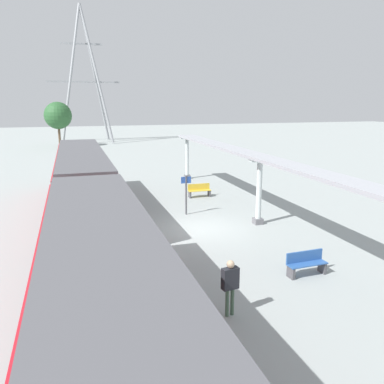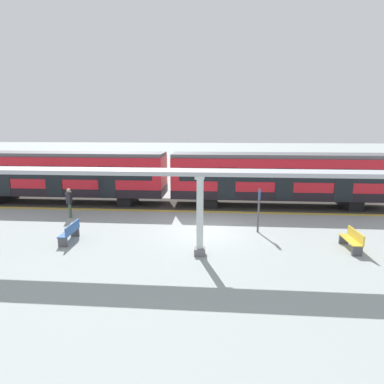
{
  "view_description": "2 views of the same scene",
  "coord_description": "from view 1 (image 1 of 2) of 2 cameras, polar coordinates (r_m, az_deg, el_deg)",
  "views": [
    {
      "loc": [
        -5.7,
        -17.51,
        6.1
      ],
      "look_at": [
        0.15,
        1.49,
        1.53
      ],
      "focal_mm": 36.7,
      "sensor_mm": 36.0,
      "label": 1
    },
    {
      "loc": [
        15.06,
        0.47,
        5.16
      ],
      "look_at": [
        -1.06,
        -0.77,
        1.74
      ],
      "focal_mm": 28.84,
      "sensor_mm": 36.0,
      "label": 2
    }
  ],
  "objects": [
    {
      "name": "platform_info_sign",
      "position": [
        21.51,
        -0.86,
        0.14
      ],
      "size": [
        0.56,
        0.1,
        2.2
      ],
      "color": "#4C4C51",
      "rests_on": "ground"
    },
    {
      "name": "canopy_beam",
      "position": [
        19.99,
        9.47,
        5.11
      ],
      "size": [
        1.2,
        25.74,
        0.16
      ],
      "primitive_type": "cube",
      "color": "#A8AAB2",
      "rests_on": "canopy_pillar_nearest"
    },
    {
      "name": "bench_near_end",
      "position": [
        25.74,
        1.06,
        0.26
      ],
      "size": [
        1.5,
        0.45,
        0.86
      ],
      "color": "gold",
      "rests_on": "ground"
    },
    {
      "name": "tree_left_background",
      "position": [
        57.6,
        -18.9,
        10.46
      ],
      "size": [
        3.7,
        3.7,
        6.14
      ],
      "color": "brown",
      "rests_on": "ground"
    },
    {
      "name": "train_near_carriage",
      "position": [
        8.63,
        -12.21,
        -17.0
      ],
      "size": [
        2.65,
        14.16,
        3.48
      ],
      "color": "red",
      "rests_on": "ground"
    },
    {
      "name": "trackbed",
      "position": [
        18.54,
        -14.78,
        -6.69
      ],
      "size": [
        3.2,
        43.91,
        0.01
      ],
      "primitive_type": "cube",
      "color": "#38332D",
      "rests_on": "ground"
    },
    {
      "name": "electricity_pylon",
      "position": [
        63.46,
        -15.5,
        16.16
      ],
      "size": [
        10.75,
        7.6,
        19.98
      ],
      "color": "#93969B",
      "rests_on": "ground"
    },
    {
      "name": "ground_plane",
      "position": [
        19.4,
        0.88,
        -5.38
      ],
      "size": [
        176.0,
        176.0,
        0.0
      ],
      "primitive_type": "plane",
      "color": "#969F9D"
    },
    {
      "name": "tactile_edge_strip",
      "position": [
        18.68,
        -9.2,
        -6.27
      ],
      "size": [
        0.42,
        31.91,
        0.01
      ],
      "primitive_type": "cube",
      "color": "gold",
      "rests_on": "ground"
    },
    {
      "name": "bench_mid_platform",
      "position": [
        14.92,
        16.23,
        -9.88
      ],
      "size": [
        1.52,
        0.51,
        0.86
      ],
      "color": "#2C589D",
      "rests_on": "ground"
    },
    {
      "name": "passenger_waiting_near_edge",
      "position": [
        11.59,
        5.57,
        -12.8
      ],
      "size": [
        0.52,
        0.3,
        1.72
      ],
      "color": "#46614B",
      "rests_on": "ground"
    },
    {
      "name": "canopy_pillar_third",
      "position": [
        31.77,
        -0.71,
        5.0
      ],
      "size": [
        1.1,
        0.44,
        3.35
      ],
      "color": "slate",
      "rests_on": "ground"
    },
    {
      "name": "canopy_pillar_second",
      "position": [
        20.01,
        9.7,
        0.07
      ],
      "size": [
        1.1,
        0.44,
        3.35
      ],
      "color": "slate",
      "rests_on": "ground"
    },
    {
      "name": "train_far_carriage",
      "position": [
        22.63,
        -15.59,
        1.61
      ],
      "size": [
        2.65,
        14.16,
        3.48
      ],
      "color": "red",
      "rests_on": "ground"
    }
  ]
}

